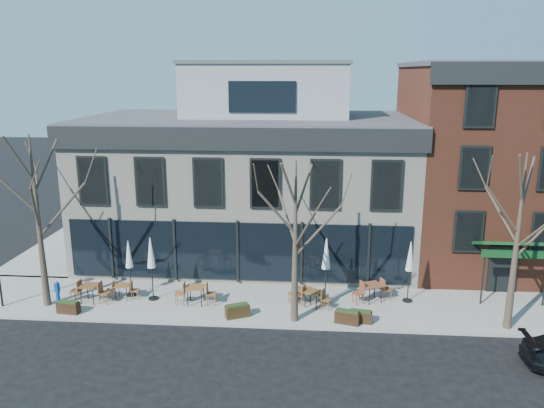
{
  "coord_description": "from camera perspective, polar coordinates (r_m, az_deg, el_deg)",
  "views": [
    {
      "loc": [
        3.65,
        -25.07,
        10.68
      ],
      "look_at": [
        1.57,
        2.0,
        3.87
      ],
      "focal_mm": 35.0,
      "sensor_mm": 36.0,
      "label": 1
    }
  ],
  "objects": [
    {
      "name": "ground",
      "position": [
        27.49,
        -3.63,
        -8.8
      ],
      "size": [
        120.0,
        120.0,
        0.0
      ],
      "primitive_type": "plane",
      "color": "black",
      "rests_on": "ground"
    },
    {
      "name": "cafe_set_5",
      "position": [
        25.62,
        10.72,
        -9.13
      ],
      "size": [
        2.02,
        1.25,
        1.05
      ],
      "color": "brown",
      "rests_on": "sidewalk_front"
    },
    {
      "name": "red_brick_building",
      "position": [
        31.87,
        21.44,
        4.01
      ],
      "size": [
        8.2,
        11.78,
        11.18
      ],
      "color": "brown",
      "rests_on": "ground"
    },
    {
      "name": "tree_mid",
      "position": [
        22.26,
        2.54,
        -3.95
      ],
      "size": [
        3.5,
        3.55,
        7.04
      ],
      "color": "#382B21",
      "rests_on": "sidewalk_front"
    },
    {
      "name": "planter_2",
      "position": [
        23.47,
        8.11,
        -11.93
      ],
      "size": [
        1.13,
        0.7,
        0.59
      ],
      "color": "black",
      "rests_on": "sidewalk_front"
    },
    {
      "name": "umbrella_3",
      "position": [
        24.71,
        5.85,
        -5.7
      ],
      "size": [
        0.5,
        0.5,
        3.11
      ],
      "color": "black",
      "rests_on": "sidewalk_front"
    },
    {
      "name": "corner_building",
      "position": [
        30.92,
        -2.33,
        2.97
      ],
      "size": [
        18.39,
        10.39,
        11.1
      ],
      "color": "beige",
      "rests_on": "ground"
    },
    {
      "name": "sidewalk_side",
      "position": [
        36.05,
        -20.3,
        -3.93
      ],
      "size": [
        4.5,
        12.0,
        0.15
      ],
      "primitive_type": "cube",
      "color": "gray",
      "rests_on": "ground"
    },
    {
      "name": "planter_0",
      "position": [
        25.82,
        -21.06,
        -10.31
      ],
      "size": [
        1.03,
        0.51,
        0.56
      ],
      "color": "black",
      "rests_on": "sidewalk_front"
    },
    {
      "name": "tree_right",
      "position": [
        23.71,
        24.89,
        -3.58
      ],
      "size": [
        3.72,
        3.77,
        7.48
      ],
      "color": "#382B21",
      "rests_on": "sidewalk_front"
    },
    {
      "name": "cafe_set_2",
      "position": [
        25.17,
        -8.21,
        -9.46
      ],
      "size": [
        1.99,
        0.82,
        1.04
      ],
      "color": "brown",
      "rests_on": "sidewalk_front"
    },
    {
      "name": "cafe_set_1",
      "position": [
        26.49,
        -15.77,
        -8.87
      ],
      "size": [
        1.63,
        0.68,
        0.85
      ],
      "color": "brown",
      "rests_on": "sidewalk_front"
    },
    {
      "name": "sidewalk_front",
      "position": [
        25.25,
        3.13,
        -10.76
      ],
      "size": [
        33.5,
        4.7,
        0.15
      ],
      "primitive_type": "cube",
      "color": "gray",
      "rests_on": "ground"
    },
    {
      "name": "planter_1",
      "position": [
        23.84,
        -3.74,
        -11.37
      ],
      "size": [
        1.14,
        0.82,
        0.59
      ],
      "color": "#322310",
      "rests_on": "sidewalk_front"
    },
    {
      "name": "planter_3",
      "position": [
        23.65,
        9.51,
        -11.83
      ],
      "size": [
        1.03,
        0.54,
        0.55
      ],
      "color": "#301E10",
      "rests_on": "sidewalk_front"
    },
    {
      "name": "call_box",
      "position": [
        26.7,
        -22.07,
        -8.8
      ],
      "size": [
        0.24,
        0.23,
        1.17
      ],
      "color": "#0C3C9D",
      "rests_on": "sidewalk_front"
    },
    {
      "name": "cafe_set_0",
      "position": [
        26.53,
        -18.98,
        -8.88
      ],
      "size": [
        1.98,
        0.86,
        1.03
      ],
      "color": "brown",
      "rests_on": "sidewalk_front"
    },
    {
      "name": "cafe_set_3",
      "position": [
        25.14,
        3.58,
        -9.61
      ],
      "size": [
        1.61,
        0.65,
        0.85
      ],
      "color": "brown",
      "rests_on": "sidewalk_front"
    },
    {
      "name": "umbrella_4",
      "position": [
        25.42,
        14.62,
        -5.81
      ],
      "size": [
        0.47,
        0.47,
        2.94
      ],
      "color": "black",
      "rests_on": "sidewalk_front"
    },
    {
      "name": "umbrella_1",
      "position": [
        25.45,
        -12.89,
        -5.5
      ],
      "size": [
        0.49,
        0.49,
        3.05
      ],
      "color": "black",
      "rests_on": "sidewalk_front"
    },
    {
      "name": "umbrella_0",
      "position": [
        26.15,
        -15.14,
        -5.55
      ],
      "size": [
        0.44,
        0.44,
        2.78
      ],
      "color": "black",
      "rests_on": "sidewalk_front"
    },
    {
      "name": "tree_corner",
      "position": [
        25.82,
        -23.83,
        -1.57
      ],
      "size": [
        3.93,
        3.98,
        7.92
      ],
      "color": "#382B21",
      "rests_on": "sidewalk_front"
    },
    {
      "name": "cafe_set_4",
      "position": [
        24.75,
        4.44,
        -9.93
      ],
      "size": [
        1.77,
        1.08,
        0.92
      ],
      "color": "brown",
      "rests_on": "sidewalk_front"
    }
  ]
}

